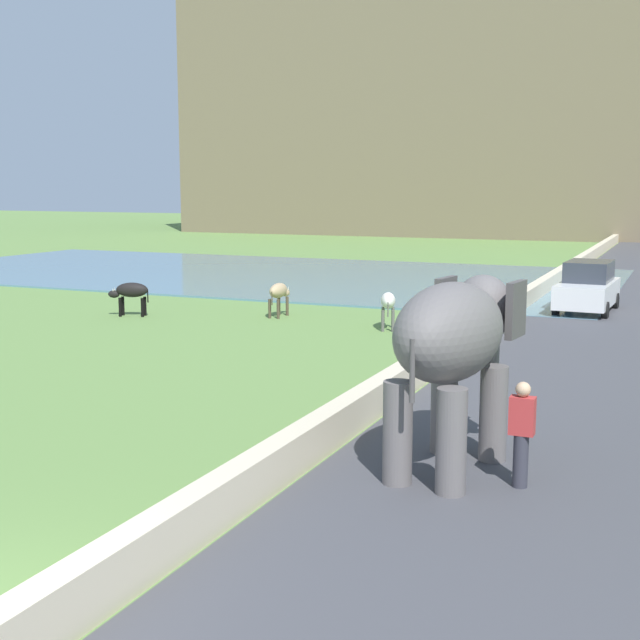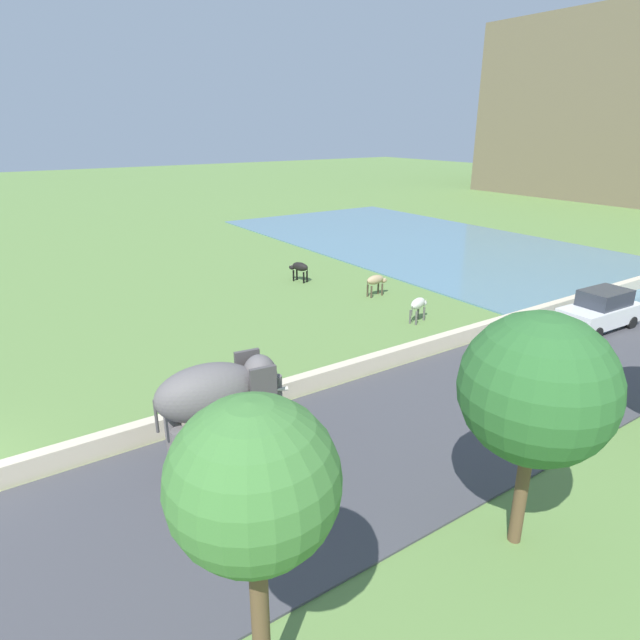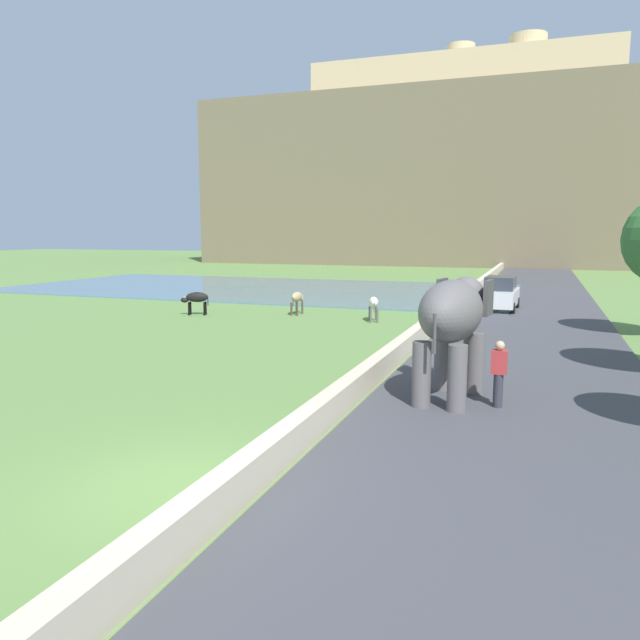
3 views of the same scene
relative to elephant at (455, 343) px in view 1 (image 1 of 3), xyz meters
name	(u,v)px [view 1 (image 1 of 3)]	position (x,y,z in m)	size (l,w,h in m)	color
road_surface	(623,339)	(1.55, 13.23, -2.01)	(7.00, 120.00, 0.06)	#424247
barrier_wall	(477,330)	(-2.25, 11.23, -1.71)	(0.40, 110.00, 0.65)	beige
lake	(243,273)	(-17.45, 25.29, -2.00)	(36.00, 18.00, 0.08)	slate
hill_distant	(553,118)	(-9.45, 71.31, 8.57)	(64.00, 28.00, 21.21)	#75664C
elephant	(455,343)	(0.00, 0.00, 0.00)	(1.73, 3.55, 2.99)	#605B5B
person_beside_elephant	(522,433)	(1.14, -0.48, -1.16)	(0.36, 0.22, 1.63)	#33333D
car_white	(588,287)	(-0.03, 18.30, -1.14)	(1.93, 4.07, 1.80)	white
cow_tan	(279,292)	(-9.48, 13.21, -1.20)	(0.49, 1.40, 1.15)	tan
cow_white	(388,302)	(-5.27, 12.26, -1.20)	(0.77, 1.42, 1.15)	silver
cow_black	(131,292)	(-14.17, 11.33, -1.20)	(1.42, 0.77, 1.15)	black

